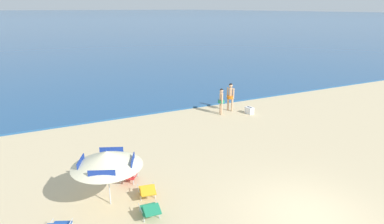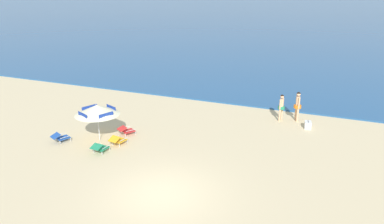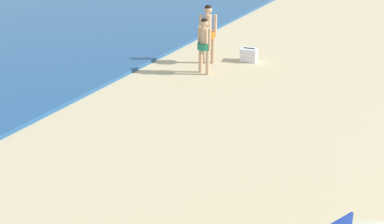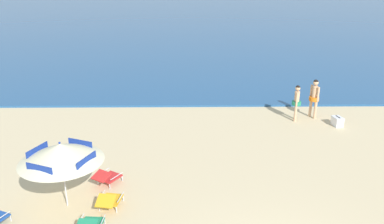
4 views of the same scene
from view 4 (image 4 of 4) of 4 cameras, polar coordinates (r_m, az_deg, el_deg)
beach_umbrella_striped_main at (r=10.89m, az=-18.91°, el=-5.73°), size 2.69×2.69×1.97m
lounge_chair_beside_umbrella at (r=11.11m, az=-12.17°, el=-12.67°), size 0.68×0.96×0.52m
lounge_chair_spare_folded at (r=12.24m, az=-12.51°, el=-9.37°), size 0.91×1.01×0.50m
person_standing_near_shore at (r=17.87m, az=17.71°, el=2.30°), size 0.43×0.48×1.77m
person_standing_beside at (r=17.33m, az=15.28°, el=1.68°), size 0.39×0.46×1.61m
cooler_box at (r=17.49m, az=20.78°, el=-1.31°), size 0.43×0.55×0.43m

